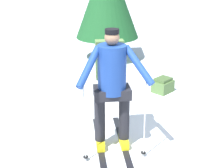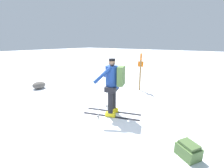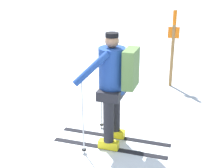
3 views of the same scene
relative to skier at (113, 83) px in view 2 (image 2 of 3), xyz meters
The scene contains 5 objects.
ground_plane 1.23m from the skier, behind, with size 80.00×80.00×0.00m, color white.
skier is the anchor object (origin of this frame).
dropped_backpack 2.43m from the skier, 104.85° to the right, with size 0.47×0.50×0.30m.
trail_marker 2.72m from the skier, ahead, with size 0.11×0.23×1.66m.
rock_boulder 4.46m from the skier, 89.15° to the left, with size 0.60×0.51×0.33m, color #5B5651.
Camera 2 is at (-2.68, -2.34, 2.14)m, focal length 24.00 mm.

